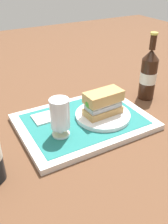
# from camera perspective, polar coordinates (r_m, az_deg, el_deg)

# --- Properties ---
(ground_plane) EXTENTS (3.00, 3.00, 0.00)m
(ground_plane) POSITION_cam_1_polar(r_m,az_deg,el_deg) (0.88, 0.00, -2.79)
(ground_plane) COLOR brown
(tray) EXTENTS (0.44, 0.32, 0.02)m
(tray) POSITION_cam_1_polar(r_m,az_deg,el_deg) (0.87, 0.00, -2.25)
(tray) COLOR silver
(tray) RESTS_ON ground_plane
(placemat) EXTENTS (0.38, 0.27, 0.00)m
(placemat) POSITION_cam_1_polar(r_m,az_deg,el_deg) (0.87, 0.00, -1.66)
(placemat) COLOR #1E6B66
(placemat) RESTS_ON tray
(plate) EXTENTS (0.19, 0.19, 0.01)m
(plate) POSITION_cam_1_polar(r_m,az_deg,el_deg) (0.88, 4.26, -0.73)
(plate) COLOR white
(plate) RESTS_ON placemat
(sandwich) EXTENTS (0.13, 0.07, 0.08)m
(sandwich) POSITION_cam_1_polar(r_m,az_deg,el_deg) (0.85, 4.21, 2.07)
(sandwich) COLOR tan
(sandwich) RESTS_ON plate
(beer_glass) EXTENTS (0.06, 0.06, 0.12)m
(beer_glass) POSITION_cam_1_polar(r_m,az_deg,el_deg) (0.76, -5.48, -0.87)
(beer_glass) COLOR silver
(beer_glass) RESTS_ON placemat
(napkin_folded) EXTENTS (0.09, 0.07, 0.01)m
(napkin_folded) POSITION_cam_1_polar(r_m,az_deg,el_deg) (0.88, -8.54, -1.18)
(napkin_folded) COLOR white
(napkin_folded) RESTS_ON placemat
(second_bottle) EXTENTS (0.07, 0.07, 0.27)m
(second_bottle) POSITION_cam_1_polar(r_m,az_deg,el_deg) (1.04, 14.41, 8.32)
(second_bottle) COLOR black
(second_bottle) RESTS_ON ground_plane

